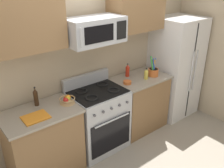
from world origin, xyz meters
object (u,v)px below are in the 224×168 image
(refrigerator, at_px, (175,68))
(fruit_basket, at_px, (67,100))
(microwave, at_px, (94,30))
(prep_bowl, at_px, (127,82))
(bottle_hot_sauce, at_px, (128,71))
(cutting_board, at_px, (36,117))
(bottle_oil, at_px, (146,74))
(utensil_crock, at_px, (153,71))
(bottle_soy, at_px, (36,97))
(apple_loose, at_px, (66,99))
(range_oven, at_px, (98,119))

(refrigerator, bearing_deg, fruit_basket, 179.92)
(microwave, distance_m, prep_bowl, 0.97)
(refrigerator, height_order, fruit_basket, refrigerator)
(bottle_hot_sauce, bearing_deg, cutting_board, -171.07)
(cutting_board, xyz_separation_m, bottle_oil, (1.78, -0.00, 0.07))
(utensil_crock, xyz_separation_m, bottle_soy, (-1.83, 0.26, 0.04))
(cutting_board, bearing_deg, fruit_basket, 10.23)
(fruit_basket, relative_size, bottle_oil, 1.13)
(apple_loose, bearing_deg, microwave, 0.51)
(apple_loose, distance_m, prep_bowl, 0.98)
(fruit_basket, bearing_deg, utensil_crock, -2.60)
(apple_loose, bearing_deg, bottle_oil, -5.31)
(range_oven, relative_size, cutting_board, 3.78)
(refrigerator, distance_m, utensil_crock, 0.66)
(fruit_basket, height_order, prep_bowl, fruit_basket)
(refrigerator, distance_m, prep_bowl, 1.17)
(range_oven, relative_size, prep_bowl, 8.88)
(range_oven, height_order, microwave, microwave)
(refrigerator, relative_size, apple_loose, 22.59)
(cutting_board, distance_m, bottle_hot_sauce, 1.66)
(fruit_basket, xyz_separation_m, prep_bowl, (0.98, -0.04, -0.02))
(range_oven, height_order, prep_bowl, range_oven)
(fruit_basket, distance_m, bottle_soy, 0.38)
(refrigerator, distance_m, microwave, 1.90)
(bottle_soy, bearing_deg, prep_bowl, -9.98)
(refrigerator, relative_size, prep_bowl, 14.24)
(bottle_oil, relative_size, prep_bowl, 1.44)
(fruit_basket, bearing_deg, bottle_soy, 149.80)
(bottle_hot_sauce, bearing_deg, apple_loose, -173.28)
(apple_loose, xyz_separation_m, prep_bowl, (0.98, -0.08, -0.01))
(microwave, bearing_deg, apple_loose, -179.49)
(microwave, height_order, apple_loose, microwave)
(range_oven, height_order, apple_loose, range_oven)
(microwave, relative_size, prep_bowl, 6.16)
(range_oven, bearing_deg, bottle_oil, -6.75)
(refrigerator, bearing_deg, cutting_board, -178.25)
(microwave, bearing_deg, bottle_soy, 169.48)
(cutting_board, bearing_deg, bottle_hot_sauce, 8.93)
(range_oven, relative_size, refrigerator, 0.62)
(range_oven, bearing_deg, refrigerator, -0.59)
(utensil_crock, relative_size, fruit_basket, 1.64)
(bottle_soy, xyz_separation_m, bottle_hot_sauce, (1.50, -0.01, -0.02))
(range_oven, height_order, refrigerator, refrigerator)
(range_oven, relative_size, bottle_soy, 4.40)
(range_oven, distance_m, bottle_oil, 1.00)
(fruit_basket, bearing_deg, cutting_board, -169.77)
(bottle_soy, xyz_separation_m, prep_bowl, (1.31, -0.23, -0.09))
(utensil_crock, distance_m, cutting_board, 1.96)
(bottle_oil, distance_m, bottle_hot_sauce, 0.30)
(fruit_basket, xyz_separation_m, bottle_oil, (1.33, -0.09, 0.04))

